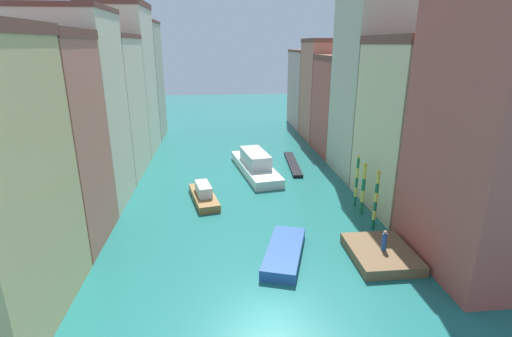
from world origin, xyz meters
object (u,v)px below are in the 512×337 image
at_px(person_on_dock, 384,241).
at_px(motorboat_0, 204,195).
at_px(motorboat_1, 284,252).
at_px(mooring_pole_2, 357,181).
at_px(mooring_pole_0, 376,199).
at_px(vaporetto_white, 255,165).
at_px(mooring_pole_1, 363,188).
at_px(waterfront_dock, 381,254).
at_px(gondola_black, 293,164).

distance_m(person_on_dock, motorboat_0, 18.00).
bearing_deg(motorboat_1, mooring_pole_2, 45.64).
xyz_separation_m(mooring_pole_0, vaporetto_white, (-8.49, 15.68, -1.64)).
bearing_deg(mooring_pole_1, vaporetto_white, 123.81).
height_order(waterfront_dock, mooring_pole_2, mooring_pole_2).
distance_m(vaporetto_white, motorboat_1, 19.54).
height_order(motorboat_0, motorboat_1, motorboat_0).
bearing_deg(motorboat_0, mooring_pole_0, -27.11).
distance_m(mooring_pole_2, motorboat_1, 12.14).
relative_size(person_on_dock, vaporetto_white, 0.12).
bearing_deg(gondola_black, person_on_dock, -84.57).
distance_m(mooring_pole_1, motorboat_1, 10.94).
bearing_deg(gondola_black, mooring_pole_1, -77.09).
xyz_separation_m(person_on_dock, vaporetto_white, (-7.25, 20.49, -0.48)).
bearing_deg(mooring_pole_0, motorboat_0, 152.89).
xyz_separation_m(waterfront_dock, mooring_pole_1, (1.38, 7.64, 2.10)).
xyz_separation_m(waterfront_dock, motorboat_1, (-6.95, 0.85, 0.02)).
bearing_deg(mooring_pole_1, mooring_pole_0, -90.96).
bearing_deg(waterfront_dock, mooring_pole_2, 81.52).
height_order(mooring_pole_0, vaporetto_white, mooring_pole_0).
distance_m(waterfront_dock, mooring_pole_1, 8.04).
bearing_deg(mooring_pole_1, motorboat_0, 162.89).
bearing_deg(motorboat_0, vaporetto_white, 54.31).
xyz_separation_m(mooring_pole_0, motorboat_1, (-8.28, -3.85, -2.22)).
bearing_deg(mooring_pole_0, mooring_pole_2, 89.09).
height_order(mooring_pole_0, motorboat_1, mooring_pole_0).
relative_size(mooring_pole_2, gondola_black, 0.49).
xyz_separation_m(waterfront_dock, motorboat_0, (-13.12, 12.10, 0.24)).
distance_m(person_on_dock, mooring_pole_1, 7.91).
height_order(person_on_dock, mooring_pole_2, mooring_pole_2).
distance_m(person_on_dock, mooring_pole_0, 5.10).
bearing_deg(waterfront_dock, gondola_black, 95.23).
bearing_deg(mooring_pole_2, mooring_pole_1, -90.81).
xyz_separation_m(mooring_pole_2, vaporetto_white, (-8.56, 10.99, -1.57)).
bearing_deg(vaporetto_white, mooring_pole_2, -52.07).
bearing_deg(mooring_pole_1, motorboat_1, -140.85).
bearing_deg(gondola_black, vaporetto_white, -155.46).
bearing_deg(mooring_pole_0, mooring_pole_1, 89.04).
bearing_deg(vaporetto_white, motorboat_1, -89.39).
distance_m(motorboat_0, motorboat_1, 12.82).
distance_m(mooring_pole_0, motorboat_0, 16.35).
distance_m(vaporetto_white, motorboat_0, 10.21).
relative_size(person_on_dock, mooring_pole_2, 0.31).
relative_size(vaporetto_white, motorboat_0, 1.91).
xyz_separation_m(waterfront_dock, person_on_dock, (0.09, -0.10, 1.08)).
relative_size(mooring_pole_0, vaporetto_white, 0.39).
bearing_deg(mooring_pole_2, waterfront_dock, -98.48).
bearing_deg(motorboat_0, waterfront_dock, -42.69).
xyz_separation_m(mooring_pole_0, motorboat_0, (-14.44, 7.39, -2.00)).
relative_size(waterfront_dock, motorboat_0, 0.79).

